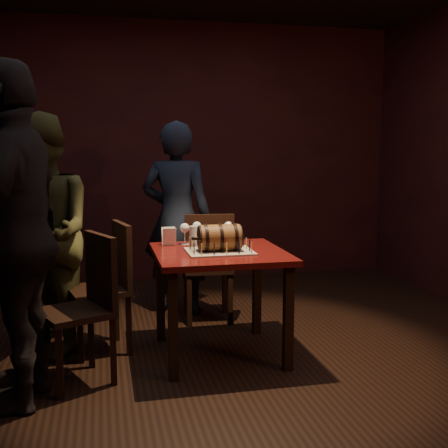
# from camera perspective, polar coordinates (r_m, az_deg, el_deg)

# --- Properties ---
(room_shell) EXTENTS (5.04, 5.04, 2.80)m
(room_shell) POSITION_cam_1_polar(r_m,az_deg,el_deg) (3.72, -0.81, 6.75)
(room_shell) COLOR black
(room_shell) RESTS_ON ground
(pub_table) EXTENTS (0.90, 0.90, 0.75)m
(pub_table) POSITION_cam_1_polar(r_m,az_deg,el_deg) (3.94, -0.44, -4.33)
(pub_table) COLOR #4C0C0C
(pub_table) RESTS_ON ground
(cake_board) EXTENTS (0.45, 0.35, 0.01)m
(cake_board) POSITION_cam_1_polar(r_m,az_deg,el_deg) (3.87, -0.45, -2.80)
(cake_board) COLOR #AC9F8B
(cake_board) RESTS_ON pub_table
(barrel_cake) EXTENTS (0.34, 0.20, 0.20)m
(barrel_cake) POSITION_cam_1_polar(r_m,az_deg,el_deg) (3.85, -0.46, -1.39)
(barrel_cake) COLOR brown
(barrel_cake) RESTS_ON cake_board
(birthday_candles) EXTENTS (0.40, 0.30, 0.09)m
(birthday_candles) POSITION_cam_1_polar(r_m,az_deg,el_deg) (3.86, -0.45, -2.12)
(birthday_candles) COLOR #FFEC98
(birthday_candles) RESTS_ON cake_board
(wine_glass_left) EXTENTS (0.07, 0.07, 0.16)m
(wine_glass_left) POSITION_cam_1_polar(r_m,az_deg,el_deg) (4.16, -4.02, -0.51)
(wine_glass_left) COLOR silver
(wine_glass_left) RESTS_ON pub_table
(wine_glass_mid) EXTENTS (0.07, 0.07, 0.16)m
(wine_glass_mid) POSITION_cam_1_polar(r_m,az_deg,el_deg) (4.23, -2.76, -0.35)
(wine_glass_mid) COLOR silver
(wine_glass_mid) RESTS_ON pub_table
(wine_glass_right) EXTENTS (0.07, 0.07, 0.16)m
(wine_glass_right) POSITION_cam_1_polar(r_m,az_deg,el_deg) (4.23, 0.46, -0.34)
(wine_glass_right) COLOR silver
(wine_glass_right) RESTS_ON pub_table
(pint_of_ale) EXTENTS (0.07, 0.07, 0.15)m
(pint_of_ale) POSITION_cam_1_polar(r_m,az_deg,el_deg) (4.08, -3.04, -1.31)
(pint_of_ale) COLOR silver
(pint_of_ale) RESTS_ON pub_table
(menu_card) EXTENTS (0.10, 0.05, 0.13)m
(menu_card) POSITION_cam_1_polar(r_m,az_deg,el_deg) (4.14, -5.61, -1.29)
(menu_card) COLOR white
(menu_card) RESTS_ON pub_table
(chair_back) EXTENTS (0.43, 0.43, 0.93)m
(chair_back) POSITION_cam_1_polar(r_m,az_deg,el_deg) (4.68, -1.59, -3.82)
(chair_back) COLOR black
(chair_back) RESTS_ON ground
(chair_left_rear) EXTENTS (0.48, 0.48, 0.93)m
(chair_left_rear) POSITION_cam_1_polar(r_m,az_deg,el_deg) (4.14, -11.59, -5.55)
(chair_left_rear) COLOR black
(chair_left_rear) RESTS_ON ground
(chair_left_front) EXTENTS (0.53, 0.53, 0.93)m
(chair_left_front) POSITION_cam_1_polar(r_m,az_deg,el_deg) (3.65, -13.76, -7.47)
(chair_left_front) COLOR black
(chair_left_front) RESTS_ON ground
(person_back) EXTENTS (0.72, 0.59, 1.69)m
(person_back) POSITION_cam_1_polar(r_m,az_deg,el_deg) (4.94, -4.82, 0.57)
(person_back) COLOR black
(person_back) RESTS_ON ground
(person_left_rear) EXTENTS (0.94, 1.03, 1.71)m
(person_left_rear) POSITION_cam_1_polar(r_m,az_deg,el_deg) (4.13, -18.05, -1.09)
(person_left_rear) COLOR #3D3E1F
(person_left_rear) RESTS_ON ground
(person_left_front) EXTENTS (0.70, 1.22, 1.95)m
(person_left_front) POSITION_cam_1_polar(r_m,az_deg,el_deg) (3.36, -20.30, -1.15)
(person_left_front) COLOR black
(person_left_front) RESTS_ON ground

